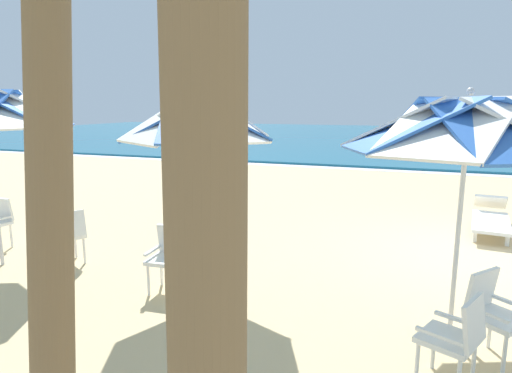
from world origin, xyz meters
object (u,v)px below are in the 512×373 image
object	(u,v)px
plastic_chair_1	(456,336)
plastic_chair_4	(69,233)
plastic_chair_2	(169,254)
plastic_chair_0	(493,310)
beach_umbrella_0	(468,126)
beach_umbrella_1	(198,125)
sun_lounger_1	(491,218)

from	to	relation	value
plastic_chair_1	plastic_chair_4	distance (m)	5.49
plastic_chair_2	plastic_chair_4	xyz separation A→B (m)	(-1.94, 0.29, 0.00)
plastic_chair_0	beach_umbrella_0	bearing A→B (deg)	129.33
beach_umbrella_1	sun_lounger_1	world-z (taller)	beach_umbrella_1
plastic_chair_0	plastic_chair_2	xyz separation A→B (m)	(-3.78, 0.32, 0.00)
plastic_chair_1	beach_umbrella_0	bearing A→B (deg)	87.43
beach_umbrella_1	plastic_chair_2	xyz separation A→B (m)	(-0.38, -0.19, -1.70)
plastic_chair_1	beach_umbrella_1	world-z (taller)	beach_umbrella_1
beach_umbrella_0	plastic_chair_0	size ratio (longest dim) A/B	3.01
beach_umbrella_1	plastic_chair_2	bearing A→B (deg)	-152.88
plastic_chair_0	plastic_chair_4	bearing A→B (deg)	173.92
plastic_chair_0	sun_lounger_1	world-z (taller)	plastic_chair_0
beach_umbrella_0	plastic_chair_1	size ratio (longest dim) A/B	3.01
plastic_chair_1	plastic_chair_0	bearing A→B (deg)	59.84
beach_umbrella_0	plastic_chair_0	xyz separation A→B (m)	(0.32, -0.39, -1.73)
beach_umbrella_1	sun_lounger_1	distance (m)	6.23
beach_umbrella_1	sun_lounger_1	size ratio (longest dim) A/B	1.16
plastic_chair_1	plastic_chair_2	xyz separation A→B (m)	(-3.41, 0.96, 0.00)
sun_lounger_1	beach_umbrella_1	bearing A→B (deg)	-133.25
beach_umbrella_1	plastic_chair_2	world-z (taller)	beach_umbrella_1
plastic_chair_4	beach_umbrella_1	bearing A→B (deg)	-2.24
plastic_chair_2	plastic_chair_4	size ratio (longest dim) A/B	1.00
beach_umbrella_0	plastic_chair_1	xyz separation A→B (m)	(-0.05, -1.03, -1.73)
plastic_chair_0	plastic_chair_1	distance (m)	0.73
plastic_chair_1	plastic_chair_2	bearing A→B (deg)	164.32
beach_umbrella_1	plastic_chair_0	bearing A→B (deg)	-8.66
beach_umbrella_0	plastic_chair_2	distance (m)	3.87
plastic_chair_1	plastic_chair_2	distance (m)	3.54
plastic_chair_0	plastic_chair_4	size ratio (longest dim) A/B	1.00
beach_umbrella_1	plastic_chair_4	xyz separation A→B (m)	(-2.32, 0.09, -1.70)
plastic_chair_1	plastic_chair_4	bearing A→B (deg)	166.93
beach_umbrella_0	plastic_chair_1	distance (m)	2.01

